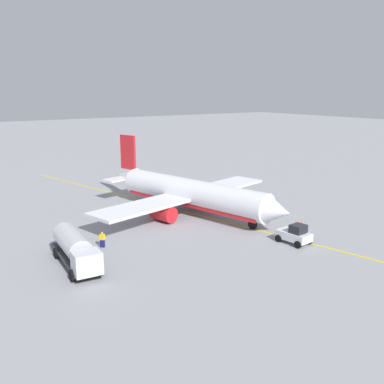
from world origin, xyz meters
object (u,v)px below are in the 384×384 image
at_px(pushback_tug, 295,234).
at_px(safety_cone_wingtip, 296,224).
at_px(airplane, 189,194).
at_px(fuel_tanker, 75,248).
at_px(safety_cone_nose, 302,224).
at_px(refueling_worker, 102,240).

xyz_separation_m(pushback_tug, safety_cone_wingtip, (-4.15, 4.74, -0.69)).
relative_size(airplane, safety_cone_wingtip, 48.10).
distance_m(airplane, fuel_tanker, 21.03).
bearing_deg(safety_cone_wingtip, safety_cone_nose, 34.11).
height_order(airplane, fuel_tanker, airplane).
distance_m(airplane, safety_cone_wingtip, 14.62).
bearing_deg(pushback_tug, fuel_tanker, -108.88).
bearing_deg(pushback_tug, refueling_worker, -120.85).
bearing_deg(pushback_tug, safety_cone_nose, 124.65).
xyz_separation_m(safety_cone_nose, safety_cone_wingtip, (-0.60, -0.40, -0.05)).
distance_m(safety_cone_nose, safety_cone_wingtip, 0.72).
xyz_separation_m(fuel_tanker, safety_cone_nose, (3.93, 27.03, -1.35)).
bearing_deg(fuel_tanker, refueling_worker, 128.51).
xyz_separation_m(airplane, fuel_tanker, (8.94, -19.02, -0.95)).
bearing_deg(safety_cone_nose, safety_cone_wingtip, -145.89).
bearing_deg(airplane, pushback_tug, 9.91).
relative_size(pushback_tug, safety_cone_wingtip, 5.87).
xyz_separation_m(fuel_tanker, pushback_tug, (7.48, 21.88, -0.71)).
height_order(airplane, safety_cone_nose, airplane).
bearing_deg(fuel_tanker, safety_cone_nose, 81.73).
height_order(safety_cone_nose, safety_cone_wingtip, safety_cone_nose).
bearing_deg(safety_cone_wingtip, fuel_tanker, -97.13).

